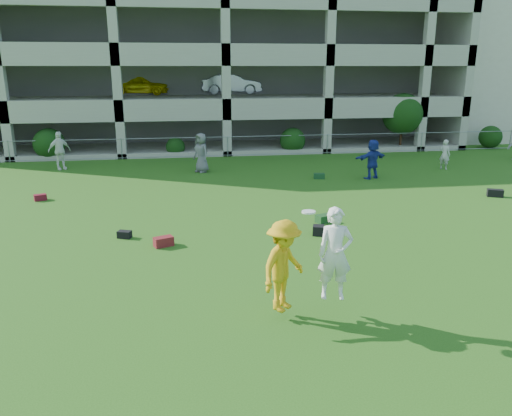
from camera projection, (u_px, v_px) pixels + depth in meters
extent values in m
plane|color=#235114|center=(310.00, 304.00, 11.07)|extent=(100.00, 100.00, 0.00)
cube|color=beige|center=(504.00, 67.00, 39.66)|extent=(16.00, 14.00, 10.00)
imported|color=white|center=(59.00, 151.00, 25.22)|extent=(1.21, 1.02, 1.94)
imported|color=slate|center=(201.00, 153.00, 24.61)|extent=(1.05, 1.13, 1.93)
imported|color=navy|center=(372.00, 159.00, 23.19)|extent=(1.79, 1.10, 1.84)
imported|color=silver|center=(445.00, 154.00, 25.37)|extent=(0.63, 0.66, 1.52)
cube|color=#591D0F|center=(164.00, 242.00, 14.58)|extent=(0.62, 0.49, 0.28)
cube|color=black|center=(124.00, 234.00, 15.29)|extent=(0.46, 0.37, 0.22)
cube|color=#153A15|center=(324.00, 219.00, 16.81)|extent=(0.60, 0.51, 0.26)
cube|color=black|center=(318.00, 230.00, 15.55)|extent=(0.44, 0.44, 0.30)
cube|color=black|center=(495.00, 193.00, 20.12)|extent=(0.67, 0.52, 0.30)
cube|color=#550E1B|center=(40.00, 197.00, 19.57)|extent=(0.52, 0.43, 0.24)
cube|color=#13351B|center=(319.00, 176.00, 23.36)|extent=(0.55, 0.39, 0.25)
imported|color=gold|center=(284.00, 266.00, 10.14)|extent=(1.40, 1.38, 1.93)
imported|color=white|center=(335.00, 254.00, 10.07)|extent=(0.77, 0.57, 1.93)
cylinder|color=white|center=(309.00, 212.00, 9.68)|extent=(0.27, 0.27, 0.03)
cube|color=#9E998C|center=(210.00, 55.00, 40.56)|extent=(30.00, 0.50, 12.00)
cube|color=#9E998C|center=(419.00, 53.00, 36.29)|extent=(0.50, 14.00, 12.00)
cube|color=#9E998C|center=(218.00, 138.00, 35.75)|extent=(30.00, 14.00, 0.30)
cube|color=#9E998C|center=(217.00, 95.00, 34.93)|extent=(30.00, 14.00, 0.30)
cube|color=#9E998C|center=(216.00, 50.00, 34.11)|extent=(30.00, 14.00, 0.30)
cube|color=#9E998C|center=(215.00, 3.00, 33.28)|extent=(30.00, 14.00, 0.30)
cube|color=#9E998C|center=(227.00, 112.00, 28.58)|extent=(30.00, 0.30, 0.90)
cube|color=#9E998C|center=(226.00, 58.00, 27.76)|extent=(30.00, 0.30, 0.90)
cube|color=#9E998C|center=(225.00, 0.00, 26.94)|extent=(30.00, 0.30, 0.90)
cube|color=#9E998C|center=(115.00, 49.00, 26.86)|extent=(0.50, 0.50, 12.00)
cube|color=#9E998C|center=(226.00, 49.00, 27.73)|extent=(0.50, 0.50, 12.00)
cube|color=#9E998C|center=(330.00, 50.00, 28.60)|extent=(0.50, 0.50, 12.00)
cube|color=#9E998C|center=(428.00, 50.00, 29.47)|extent=(0.50, 0.50, 12.00)
cube|color=#605E59|center=(214.00, 53.00, 36.05)|extent=(29.00, 9.00, 11.60)
imported|color=yellow|center=(139.00, 84.00, 32.05)|extent=(4.08, 2.16, 1.32)
imported|color=#B1B4B9|center=(231.00, 84.00, 32.91)|extent=(4.06, 1.57, 1.32)
cylinder|color=gray|center=(9.00, 151.00, 27.23)|extent=(0.06, 0.06, 1.20)
cylinder|color=gray|center=(122.00, 149.00, 28.10)|extent=(0.06, 0.06, 1.20)
cylinder|color=gray|center=(228.00, 146.00, 28.97)|extent=(0.06, 0.06, 1.20)
cylinder|color=gray|center=(327.00, 144.00, 29.84)|extent=(0.06, 0.06, 1.20)
cylinder|color=gray|center=(421.00, 142.00, 30.71)|extent=(0.06, 0.06, 1.20)
cylinder|color=gray|center=(510.00, 140.00, 31.58)|extent=(0.06, 0.06, 1.20)
cylinder|color=gray|center=(227.00, 137.00, 28.82)|extent=(36.00, 0.04, 0.04)
cylinder|color=gray|center=(228.00, 155.00, 29.11)|extent=(36.00, 0.04, 0.04)
sphere|color=#163D11|center=(49.00, 144.00, 28.01)|extent=(1.76, 1.76, 1.76)
sphere|color=#163D11|center=(175.00, 147.00, 29.12)|extent=(1.10, 1.10, 1.10)
sphere|color=#163D11|center=(293.00, 140.00, 30.07)|extent=(1.54, 1.54, 1.54)
cylinder|color=#382314|center=(401.00, 134.00, 31.22)|extent=(0.16, 0.16, 1.96)
sphere|color=#163D11|center=(403.00, 114.00, 30.88)|extent=(2.52, 2.52, 2.52)
sphere|color=#163D11|center=(490.00, 137.00, 31.97)|extent=(1.43, 1.43, 1.43)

